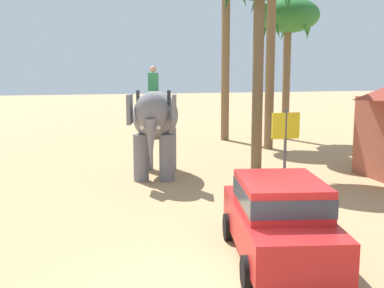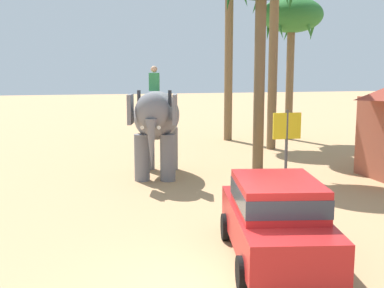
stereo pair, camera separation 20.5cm
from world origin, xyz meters
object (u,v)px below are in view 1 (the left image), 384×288
at_px(car_sedan_foreground, 279,216).
at_px(signboard_yellow, 286,130).
at_px(elephant_with_mahout, 155,121).
at_px(palm_tree_near_hut, 288,19).

bearing_deg(car_sedan_foreground, signboard_yellow, 65.77).
relative_size(elephant_with_mahout, palm_tree_near_hut, 0.55).
distance_m(car_sedan_foreground, signboard_yellow, 7.62).
distance_m(elephant_with_mahout, palm_tree_near_hut, 11.83).
xyz_separation_m(car_sedan_foreground, signboard_yellow, (3.11, 6.91, 0.76)).
xyz_separation_m(elephant_with_mahout, palm_tree_near_hut, (8.14, 7.46, 4.26)).
bearing_deg(signboard_yellow, elephant_with_mahout, 162.54).
xyz_separation_m(elephant_with_mahout, signboard_yellow, (4.31, -1.36, -0.30)).
relative_size(car_sedan_foreground, elephant_with_mahout, 1.08).
height_order(car_sedan_foreground, elephant_with_mahout, elephant_with_mahout).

